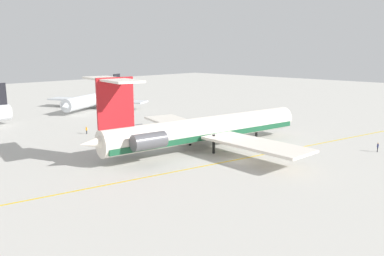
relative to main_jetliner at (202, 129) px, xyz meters
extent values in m
plane|color=#B7B5AD|center=(-1.41, -9.93, -3.81)|extent=(365.95, 365.95, 0.00)
cylinder|color=silver|center=(1.33, -0.24, -0.06)|extent=(42.37, 11.90, 4.51)
cone|color=silver|center=(22.11, -3.97, -0.06)|extent=(5.38, 5.09, 4.33)
cone|color=silver|center=(-19.46, 3.49, 0.35)|extent=(7.14, 4.93, 3.83)
cube|color=#195133|center=(1.33, -0.24, -1.07)|extent=(41.46, 11.82, 0.99)
cube|color=silver|center=(4.31, 11.05, -0.85)|extent=(11.99, 19.99, 0.45)
cube|color=silver|center=(0.19, -11.86, -0.85)|extent=(8.39, 19.24, 0.45)
cylinder|color=#515156|center=(-12.35, 5.90, 0.28)|extent=(6.00, 3.57, 2.61)
cube|color=silver|center=(-12.49, 5.13, 0.28)|extent=(3.58, 2.01, 0.54)
cylinder|color=#515156|center=(-13.63, -1.24, 0.28)|extent=(6.00, 3.57, 2.61)
cube|color=silver|center=(-13.49, -0.46, 0.28)|extent=(3.58, 2.01, 0.54)
cube|color=#B2191E|center=(-16.69, 3.00, 6.18)|extent=(6.08, 1.52, 7.98)
cube|color=silver|center=(-16.51, 6.64, 9.85)|extent=(5.32, 7.21, 0.32)
cube|color=silver|center=(-17.79, -0.48, 9.85)|extent=(5.32, 7.21, 0.32)
cylinder|color=black|center=(14.03, -2.52, -2.11)|extent=(0.50, 0.50, 3.42)
cylinder|color=black|center=(0.58, 3.56, -2.11)|extent=(0.50, 0.50, 3.42)
cylinder|color=black|center=(-0.70, -3.54, -2.11)|extent=(0.50, 0.50, 3.42)
cylinder|color=silver|center=(14.93, 58.68, -0.86)|extent=(30.38, 17.55, 3.82)
cone|color=silver|center=(0.58, 51.62, -0.86)|extent=(4.41, 4.64, 3.63)
cube|color=silver|center=(19.00, 50.41, -1.24)|extent=(11.44, 15.56, 0.46)
cube|color=silver|center=(10.86, 66.94, -1.24)|extent=(11.44, 15.56, 0.46)
cube|color=black|center=(27.09, 64.66, 3.66)|extent=(3.91, 2.18, 5.21)
cylinder|color=black|center=(14.93, 58.68, -2.53)|extent=(0.46, 0.46, 2.57)
cylinder|color=black|center=(20.39, -24.35, -3.40)|extent=(0.10, 0.10, 0.83)
cylinder|color=black|center=(20.54, -24.36, -3.40)|extent=(0.10, 0.10, 0.83)
cylinder|color=#191E4C|center=(20.47, -24.36, -2.65)|extent=(0.28, 0.28, 0.66)
sphere|color=tan|center=(20.47, -24.36, -2.19)|extent=(0.26, 0.26, 0.26)
cylinder|color=#191E4C|center=(20.28, -24.35, -2.62)|extent=(0.08, 0.08, 0.56)
cylinder|color=#191E4C|center=(20.65, -24.37, -2.62)|extent=(0.08, 0.08, 0.56)
cylinder|color=black|center=(-7.71, 27.17, -3.41)|extent=(0.10, 0.10, 0.81)
cylinder|color=black|center=(-7.85, 27.15, -3.41)|extent=(0.10, 0.10, 0.81)
cylinder|color=orange|center=(-7.78, 27.16, -2.69)|extent=(0.27, 0.27, 0.64)
sphere|color=tan|center=(-7.78, 27.16, -2.24)|extent=(0.25, 0.25, 0.25)
cylinder|color=orange|center=(-7.60, 27.19, -2.66)|extent=(0.07, 0.07, 0.54)
cylinder|color=orange|center=(-7.96, 27.13, -2.66)|extent=(0.07, 0.07, 0.54)
cone|color=#EA590F|center=(31.28, 18.34, -3.54)|extent=(0.40, 0.40, 0.55)
cone|color=#EA590F|center=(28.91, 18.93, -3.54)|extent=(0.40, 0.40, 0.55)
cube|color=gold|center=(1.33, -9.62, -3.81)|extent=(81.67, 19.75, 0.01)
camera|label=1|loc=(-51.18, -46.65, 14.21)|focal=35.91mm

